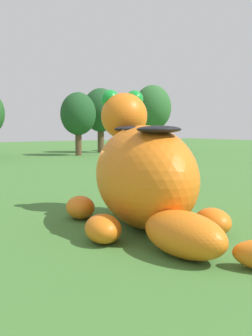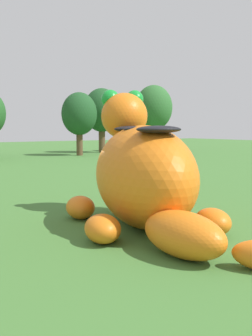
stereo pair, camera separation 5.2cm
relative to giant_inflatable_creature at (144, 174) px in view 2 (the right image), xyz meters
name	(u,v)px [view 2 (the right image)]	position (x,y,z in m)	size (l,w,h in m)	color
ground_plane	(137,223)	(0.07, 0.49, -1.72)	(160.00, 160.00, 0.00)	#427533
giant_inflatable_creature	(144,174)	(0.00, 0.00, 0.00)	(5.94, 9.48, 4.72)	orange
tree_mid_right	(79,114)	(15.11, 31.95, 3.08)	(4.14, 4.14, 7.34)	brown
tree_right	(102,111)	(20.21, 35.21, 3.72)	(4.69, 4.69, 8.33)	brown
tree_far_right	(154,108)	(27.26, 33.22, 4.15)	(5.06, 5.06, 8.98)	brown
spectator_by_cars	(187,172)	(7.36, 5.68, -0.87)	(0.38, 0.26, 1.71)	#726656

